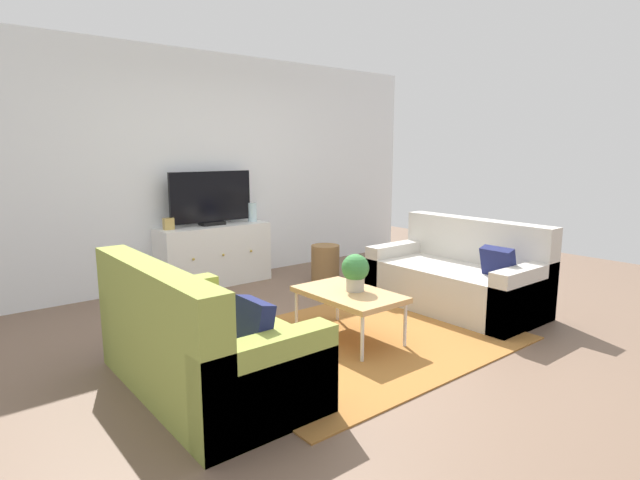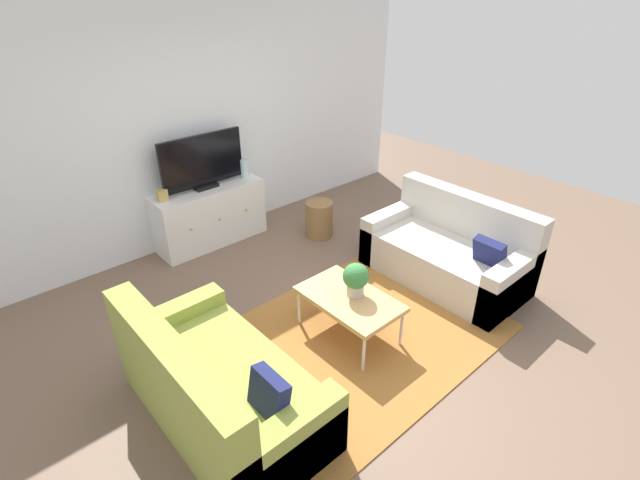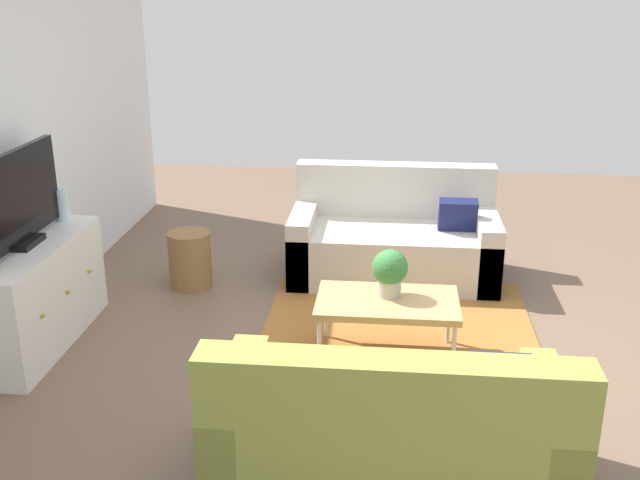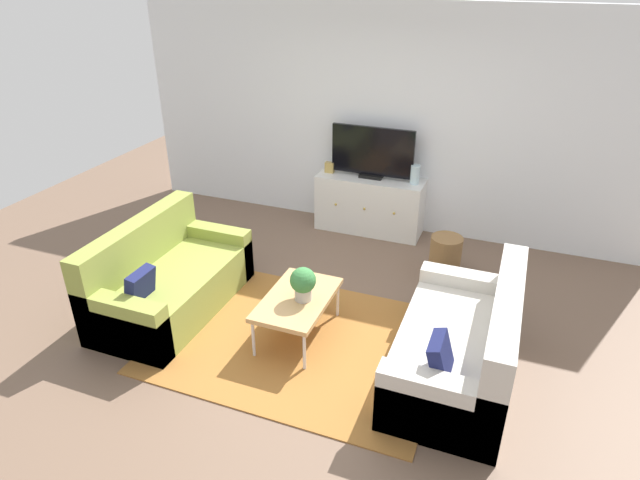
# 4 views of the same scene
# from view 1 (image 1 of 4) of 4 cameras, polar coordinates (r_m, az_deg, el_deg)

# --- Properties ---
(ground_plane) EXTENTS (10.00, 10.00, 0.00)m
(ground_plane) POSITION_cam_1_polar(r_m,az_deg,el_deg) (4.41, 3.07, -10.74)
(ground_plane) COLOR brown
(wall_back) EXTENTS (6.40, 0.12, 2.70)m
(wall_back) POSITION_cam_1_polar(r_m,az_deg,el_deg) (6.26, -12.80, 7.83)
(wall_back) COLOR white
(wall_back) RESTS_ON ground_plane
(area_rug) EXTENTS (2.50, 1.90, 0.01)m
(area_rug) POSITION_cam_1_polar(r_m,az_deg,el_deg) (4.31, 4.43, -11.20)
(area_rug) COLOR #9E662D
(area_rug) RESTS_ON ground_plane
(couch_left_side) EXTENTS (0.88, 1.66, 0.88)m
(couch_left_side) POSITION_cam_1_polar(r_m,az_deg,el_deg) (3.48, -13.92, -11.78)
(couch_left_side) COLOR olive
(couch_left_side) RESTS_ON ground_plane
(couch_right_side) EXTENTS (0.88, 1.66, 0.88)m
(couch_right_side) POSITION_cam_1_polar(r_m,az_deg,el_deg) (5.30, 15.53, -4.27)
(couch_right_side) COLOR beige
(couch_right_side) RESTS_ON ground_plane
(coffee_table) EXTENTS (0.55, 0.91, 0.41)m
(coffee_table) POSITION_cam_1_polar(r_m,az_deg,el_deg) (4.21, 3.27, -6.28)
(coffee_table) COLOR tan
(coffee_table) RESTS_ON ground_plane
(potted_plant) EXTENTS (0.23, 0.23, 0.31)m
(potted_plant) POSITION_cam_1_polar(r_m,az_deg,el_deg) (4.20, 4.00, -3.46)
(potted_plant) COLOR #B7B2A8
(potted_plant) RESTS_ON coffee_table
(tv_console) EXTENTS (1.31, 0.47, 0.71)m
(tv_console) POSITION_cam_1_polar(r_m,az_deg,el_deg) (6.09, -11.87, -1.64)
(tv_console) COLOR white
(tv_console) RESTS_ON ground_plane
(flat_screen_tv) EXTENTS (1.01, 0.16, 0.63)m
(flat_screen_tv) POSITION_cam_1_polar(r_m,az_deg,el_deg) (6.01, -12.18, 4.62)
(flat_screen_tv) COLOR black
(flat_screen_tv) RESTS_ON tv_console
(glass_vase) EXTENTS (0.11, 0.11, 0.23)m
(glass_vase) POSITION_cam_1_polar(r_m,az_deg,el_deg) (6.28, -7.66, 3.16)
(glass_vase) COLOR silver
(glass_vase) RESTS_ON tv_console
(mantel_clock) EXTENTS (0.11, 0.07, 0.13)m
(mantel_clock) POSITION_cam_1_polar(r_m,az_deg,el_deg) (5.80, -16.73, 1.76)
(mantel_clock) COLOR tan
(mantel_clock) RESTS_ON tv_console
(wicker_basket) EXTENTS (0.34, 0.34, 0.45)m
(wicker_basket) POSITION_cam_1_polar(r_m,az_deg,el_deg) (6.08, 0.60, -2.68)
(wicker_basket) COLOR olive
(wicker_basket) RESTS_ON ground_plane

